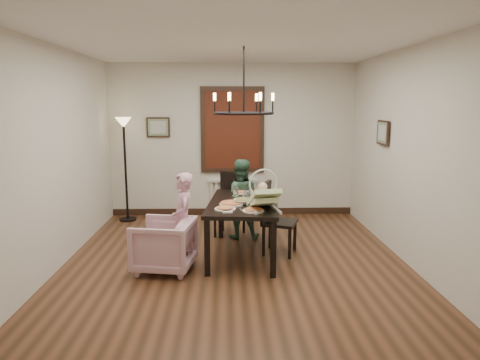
{
  "coord_description": "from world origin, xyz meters",
  "views": [
    {
      "loc": [
        -0.11,
        -5.39,
        2.07
      ],
      "look_at": [
        0.07,
        0.33,
        1.05
      ],
      "focal_mm": 32.0,
      "sensor_mm": 36.0,
      "label": 1
    }
  ],
  "objects": [
    {
      "name": "chair_right",
      "position": [
        0.63,
        0.34,
        0.51
      ],
      "size": [
        0.57,
        0.57,
        1.01
      ],
      "primitive_type": null,
      "rotation": [
        0.0,
        0.0,
        1.22
      ],
      "color": "black",
      "rests_on": "room_shell"
    },
    {
      "name": "picture_right",
      "position": [
        2.21,
        0.9,
        1.65
      ],
      "size": [
        0.03,
        0.42,
        0.36
      ],
      "primitive_type": "cube",
      "rotation": [
        0.0,
        0.0,
        1.57
      ],
      "color": "black",
      "rests_on": "room_shell"
    },
    {
      "name": "pizza_platter",
      "position": [
        -0.05,
        0.07,
        0.78
      ],
      "size": [
        0.32,
        0.32,
        0.04
      ],
      "primitive_type": "cylinder",
      "color": "tan",
      "rests_on": "dining_table"
    },
    {
      "name": "drinking_glass",
      "position": [
        0.16,
        0.41,
        0.83
      ],
      "size": [
        0.06,
        0.06,
        0.13
      ],
      "primitive_type": "cylinder",
      "color": "silver",
      "rests_on": "dining_table"
    },
    {
      "name": "picture_back",
      "position": [
        -1.35,
        2.47,
        1.65
      ],
      "size": [
        0.42,
        0.03,
        0.36
      ],
      "primitive_type": "cube",
      "color": "black",
      "rests_on": "room_shell"
    },
    {
      "name": "salad_bowl",
      "position": [
        0.1,
        0.13,
        0.8
      ],
      "size": [
        0.3,
        0.3,
        0.07
      ],
      "primitive_type": "imported",
      "color": "white",
      "rests_on": "dining_table"
    },
    {
      "name": "chandelier",
      "position": [
        0.12,
        0.28,
        1.95
      ],
      "size": [
        0.8,
        0.8,
        0.04
      ],
      "primitive_type": "torus",
      "color": "black",
      "rests_on": "room_shell"
    },
    {
      "name": "room_shell",
      "position": [
        0.0,
        0.37,
        1.4
      ],
      "size": [
        4.51,
        5.0,
        2.81
      ],
      "color": "brown",
      "rests_on": "ground"
    },
    {
      "name": "dining_table",
      "position": [
        0.12,
        0.28,
        0.68
      ],
      "size": [
        1.07,
        1.71,
        0.76
      ],
      "rotation": [
        0.0,
        0.0,
        -0.1
      ],
      "color": "black",
      "rests_on": "room_shell"
    },
    {
      "name": "floor_lamp",
      "position": [
        -1.9,
        2.15,
        0.9
      ],
      "size": [
        0.3,
        0.3,
        1.8
      ],
      "primitive_type": null,
      "color": "black",
      "rests_on": "room_shell"
    },
    {
      "name": "seated_man",
      "position": [
        0.09,
        1.06,
        0.51
      ],
      "size": [
        0.5,
        0.39,
        1.03
      ],
      "primitive_type": "imported",
      "rotation": [
        0.0,
        0.0,
        3.13
      ],
      "color": "#3A6147",
      "rests_on": "room_shell"
    },
    {
      "name": "chair_far",
      "position": [
        -0.07,
        1.21,
        0.5
      ],
      "size": [
        0.56,
        0.56,
        1.01
      ],
      "primitive_type": null,
      "rotation": [
        0.0,
        0.0,
        -0.33
      ],
      "color": "black",
      "rests_on": "room_shell"
    },
    {
      "name": "baby_bouncer",
      "position": [
        0.35,
        -0.2,
        0.94
      ],
      "size": [
        0.48,
        0.6,
        0.35
      ],
      "primitive_type": null,
      "rotation": [
        0.0,
        0.0,
        0.17
      ],
      "color": "beige",
      "rests_on": "dining_table"
    },
    {
      "name": "window_blinds",
      "position": [
        0.0,
        2.46,
        1.6
      ],
      "size": [
        1.0,
        0.03,
        1.4
      ],
      "primitive_type": "cube",
      "color": "#542210",
      "rests_on": "room_shell"
    },
    {
      "name": "radiator",
      "position": [
        0.0,
        2.48,
        0.35
      ],
      "size": [
        0.92,
        0.12,
        0.62
      ],
      "primitive_type": null,
      "color": "silver",
      "rests_on": "room_shell"
    },
    {
      "name": "armchair",
      "position": [
        -0.9,
        -0.22,
        0.33
      ],
      "size": [
        0.83,
        0.81,
        0.65
      ],
      "primitive_type": "imported",
      "rotation": [
        0.0,
        0.0,
        -1.74
      ],
      "color": "beige",
      "rests_on": "room_shell"
    },
    {
      "name": "elderly_woman",
      "position": [
        -0.67,
        -0.07,
        0.5
      ],
      "size": [
        0.31,
        0.41,
        1.01
      ],
      "primitive_type": "imported",
      "rotation": [
        0.0,
        0.0,
        -1.36
      ],
      "color": "#CF92A6",
      "rests_on": "room_shell"
    }
  ]
}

